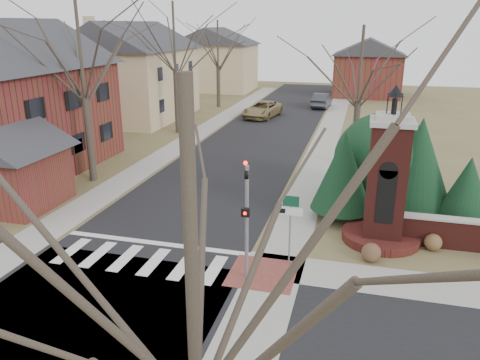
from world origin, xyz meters
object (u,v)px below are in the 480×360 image
(traffic_signal_pole, at_px, (247,211))
(brick_gate_monument, at_px, (385,192))
(sign_post, at_px, (290,216))
(pickup_truck, at_px, (262,109))
(distant_car, at_px, (322,100))

(traffic_signal_pole, height_order, brick_gate_monument, brick_gate_monument)
(traffic_signal_pole, height_order, sign_post, traffic_signal_pole)
(brick_gate_monument, height_order, pickup_truck, brick_gate_monument)
(brick_gate_monument, xyz_separation_m, distant_car, (-5.60, 32.55, -1.39))
(traffic_signal_pole, bearing_deg, distant_car, 91.39)
(traffic_signal_pole, distance_m, pickup_truck, 30.40)
(sign_post, xyz_separation_m, pickup_truck, (-7.19, 28.36, -1.18))
(traffic_signal_pole, distance_m, distant_car, 37.03)
(brick_gate_monument, height_order, distant_car, brick_gate_monument)
(pickup_truck, bearing_deg, sign_post, -66.67)
(brick_gate_monument, bearing_deg, sign_post, -138.58)
(sign_post, height_order, brick_gate_monument, brick_gate_monument)
(sign_post, bearing_deg, brick_gate_monument, 41.42)
(brick_gate_monument, bearing_deg, traffic_signal_pole, -136.76)
(pickup_truck, height_order, distant_car, distant_car)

